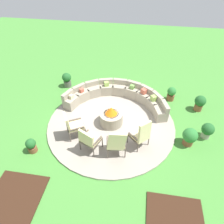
{
  "coord_description": "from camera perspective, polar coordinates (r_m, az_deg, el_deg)",
  "views": [
    {
      "loc": [
        0.93,
        -5.62,
        5.63
      ],
      "look_at": [
        0.0,
        0.2,
        0.45
      ],
      "focal_mm": 32.45,
      "sensor_mm": 36.0,
      "label": 1
    }
  ],
  "objects": [
    {
      "name": "lounge_chair_back_left",
      "position": [
        6.53,
        1.21,
        -8.63
      ],
      "size": [
        0.72,
        0.67,
        1.15
      ],
      "rotation": [
        0.0,
        0.0,
        6.5
      ],
      "color": "brown",
      "rests_on": "patio_circle"
    },
    {
      "name": "potted_plant_5",
      "position": [
        8.05,
        25.33,
        -4.65
      ],
      "size": [
        0.45,
        0.45,
        0.63
      ],
      "color": "#A89E8E",
      "rests_on": "ground_plane"
    },
    {
      "name": "lounge_chair_back_right",
      "position": [
        6.84,
        8.16,
        -6.17
      ],
      "size": [
        0.78,
        0.82,
        1.17
      ],
      "rotation": [
        0.0,
        0.0,
        7.1
      ],
      "color": "brown",
      "rests_on": "patio_circle"
    },
    {
      "name": "potted_plant_1",
      "position": [
        9.36,
        16.36,
        5.04
      ],
      "size": [
        0.38,
        0.38,
        0.65
      ],
      "color": "brown",
      "rests_on": "ground_plane"
    },
    {
      "name": "potted_plant_2",
      "position": [
        7.41,
        -21.8,
        -8.68
      ],
      "size": [
        0.34,
        0.34,
        0.55
      ],
      "color": "brown",
      "rests_on": "ground_plane"
    },
    {
      "name": "ground_plane",
      "position": [
        8.01,
        -0.23,
        -3.35
      ],
      "size": [
        24.0,
        24.0,
        0.0
      ],
      "primitive_type": "plane",
      "color": "#478C38"
    },
    {
      "name": "patio_circle",
      "position": [
        7.99,
        -0.23,
        -3.2
      ],
      "size": [
        4.94,
        4.94,
        0.06
      ],
      "primitive_type": "cylinder",
      "color": "#9E9384",
      "rests_on": "ground_plane"
    },
    {
      "name": "lounge_chair_front_left",
      "position": [
        7.25,
        -11.01,
        -3.55
      ],
      "size": [
        0.79,
        0.77,
        1.06
      ],
      "rotation": [
        0.0,
        0.0,
        5.23
      ],
      "color": "brown",
      "rests_on": "patio_circle"
    },
    {
      "name": "mulch_bed_right",
      "position": [
        6.19,
        17.39,
        -27.79
      ],
      "size": [
        1.49,
        1.5,
        0.04
      ],
      "primitive_type": "cube",
      "color": "#382114",
      "rests_on": "ground_plane"
    },
    {
      "name": "curved_stone_bench",
      "position": [
        8.85,
        1.59,
        4.66
      ],
      "size": [
        4.34,
        1.96,
        0.69
      ],
      "color": "#9E937F",
      "rests_on": "patio_circle"
    },
    {
      "name": "potted_plant_3",
      "position": [
        9.15,
        23.5,
        2.46
      ],
      "size": [
        0.45,
        0.45,
        0.7
      ],
      "color": "brown",
      "rests_on": "ground_plane"
    },
    {
      "name": "potted_plant_0",
      "position": [
        7.54,
        21.06,
        -6.45
      ],
      "size": [
        0.52,
        0.52,
        0.7
      ],
      "color": "brown",
      "rests_on": "ground_plane"
    },
    {
      "name": "mulch_bed_left",
      "position": [
        6.82,
        -25.64,
        -20.8
      ],
      "size": [
        1.49,
        1.5,
        0.04
      ],
      "primitive_type": "cube",
      "color": "#382114",
      "rests_on": "ground_plane"
    },
    {
      "name": "fire_pit",
      "position": [
        7.76,
        -0.23,
        -1.43
      ],
      "size": [
        0.9,
        0.9,
        0.78
      ],
      "color": "#9E937F",
      "rests_on": "patio_circle"
    },
    {
      "name": "potted_plant_4",
      "position": [
        10.09,
        -12.59,
        8.97
      ],
      "size": [
        0.43,
        0.43,
        0.71
      ],
      "color": "#605B56",
      "rests_on": "ground_plane"
    },
    {
      "name": "lounge_chair_front_right",
      "position": [
        6.72,
        -6.45,
        -7.59
      ],
      "size": [
        0.77,
        0.76,
        1.02
      ],
      "rotation": [
        0.0,
        0.0,
        5.89
      ],
      "color": "brown",
      "rests_on": "patio_circle"
    }
  ]
}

